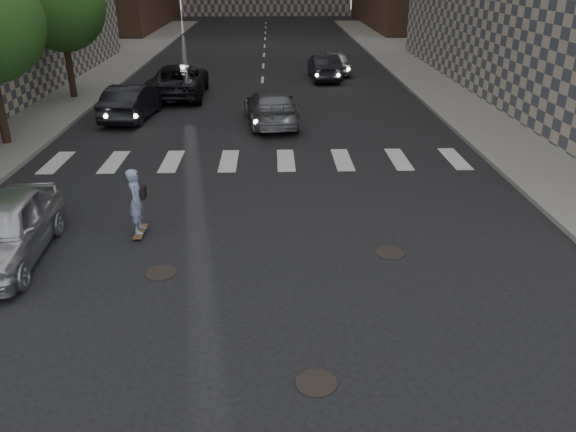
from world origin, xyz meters
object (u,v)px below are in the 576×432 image
object	(u,v)px
traffic_car_a	(133,101)
traffic_car_e	(324,67)
tree_c	(61,2)
skateboarder	(137,201)
traffic_car_b	(271,107)
silver_sedan	(4,229)
traffic_car_c	(179,81)
traffic_car_d	(334,62)

from	to	relation	value
traffic_car_a	traffic_car_e	bearing A→B (deg)	-129.99
tree_c	skateboarder	xyz separation A→B (m)	(6.59, -15.93, -3.72)
tree_c	traffic_car_b	world-z (taller)	tree_c
tree_c	silver_sedan	size ratio (longest dim) A/B	1.49
traffic_car_a	traffic_car_c	world-z (taller)	traffic_car_c
skateboarder	silver_sedan	size ratio (longest dim) A/B	0.40
skateboarder	traffic_car_a	distance (m)	12.20
traffic_car_a	traffic_car_d	world-z (taller)	traffic_car_a
traffic_car_c	traffic_car_e	xyz separation A→B (m)	(7.92, 4.44, -0.09)
tree_c	skateboarder	bearing A→B (deg)	-67.52
traffic_car_c	traffic_car_e	size ratio (longest dim) A/B	1.33
traffic_car_d	silver_sedan	bearing A→B (deg)	65.32
traffic_car_b	traffic_car_e	world-z (taller)	traffic_car_e
traffic_car_c	traffic_car_e	world-z (taller)	traffic_car_c
traffic_car_b	traffic_car_c	size ratio (longest dim) A/B	0.85
skateboarder	traffic_car_c	bearing A→B (deg)	95.40
skateboarder	silver_sedan	xyz separation A→B (m)	(-2.80, -1.21, -0.17)
silver_sedan	traffic_car_d	bearing A→B (deg)	63.55
traffic_car_b	traffic_car_c	world-z (taller)	traffic_car_c
traffic_car_b	traffic_car_c	xyz separation A→B (m)	(-4.75, 5.56, 0.09)
traffic_car_a	traffic_car_b	bearing A→B (deg)	176.16
skateboarder	traffic_car_b	distance (m)	11.31
traffic_car_d	skateboarder	bearing A→B (deg)	70.38
tree_c	silver_sedan	bearing A→B (deg)	-77.53
traffic_car_b	traffic_car_d	world-z (taller)	traffic_car_d
tree_c	skateboarder	world-z (taller)	tree_c
silver_sedan	traffic_car_b	world-z (taller)	silver_sedan
traffic_car_b	traffic_car_a	bearing A→B (deg)	-16.75
silver_sedan	traffic_car_b	size ratio (longest dim) A/B	0.89
skateboarder	traffic_car_c	distance (m)	16.42
tree_c	traffic_car_b	distance (m)	11.87
traffic_car_a	traffic_car_c	distance (m)	4.69
silver_sedan	traffic_car_c	distance (m)	17.62
traffic_car_b	traffic_car_d	distance (m)	12.63
traffic_car_c	traffic_car_d	xyz separation A→B (m)	(8.74, 6.42, -0.09)
silver_sedan	traffic_car_b	bearing A→B (deg)	59.30
skateboarder	traffic_car_e	bearing A→B (deg)	73.10
silver_sedan	traffic_car_a	bearing A→B (deg)	86.31
traffic_car_e	traffic_car_d	bearing A→B (deg)	-115.06
tree_c	traffic_car_e	distance (m)	14.53
tree_c	traffic_car_b	size ratio (longest dim) A/B	1.32
tree_c	traffic_car_b	xyz separation A→B (m)	(9.95, -5.14, -3.92)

